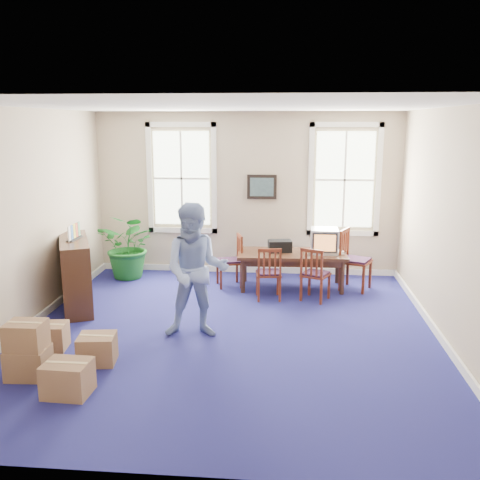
# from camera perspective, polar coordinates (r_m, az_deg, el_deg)

# --- Properties ---
(floor) EXTENTS (6.50, 6.50, 0.00)m
(floor) POSITION_cam_1_polar(r_m,az_deg,el_deg) (7.89, -1.13, -9.83)
(floor) COLOR navy
(floor) RESTS_ON ground
(ceiling) EXTENTS (6.50, 6.50, 0.00)m
(ceiling) POSITION_cam_1_polar(r_m,az_deg,el_deg) (7.31, -1.24, 14.08)
(ceiling) COLOR white
(ceiling) RESTS_ON ground
(wall_back) EXTENTS (6.50, 0.00, 6.50)m
(wall_back) POSITION_cam_1_polar(r_m,az_deg,el_deg) (10.63, 0.74, 4.93)
(wall_back) COLOR tan
(wall_back) RESTS_ON ground
(wall_front) EXTENTS (6.50, 0.00, 6.50)m
(wall_front) POSITION_cam_1_polar(r_m,az_deg,el_deg) (4.32, -5.91, -6.43)
(wall_front) COLOR tan
(wall_front) RESTS_ON ground
(wall_left) EXTENTS (0.00, 6.50, 6.50)m
(wall_left) POSITION_cam_1_polar(r_m,az_deg,el_deg) (8.31, -22.21, 1.88)
(wall_left) COLOR tan
(wall_left) RESTS_ON ground
(wall_right) EXTENTS (0.00, 6.50, 6.50)m
(wall_right) POSITION_cam_1_polar(r_m,az_deg,el_deg) (7.71, 21.57, 1.17)
(wall_right) COLOR tan
(wall_right) RESTS_ON ground
(baseboard_back) EXTENTS (6.00, 0.04, 0.12)m
(baseboard_back) POSITION_cam_1_polar(r_m,az_deg,el_deg) (10.91, 0.70, -3.14)
(baseboard_back) COLOR white
(baseboard_back) RESTS_ON ground
(baseboard_left) EXTENTS (0.04, 6.50, 0.12)m
(baseboard_left) POSITION_cam_1_polar(r_m,az_deg,el_deg) (8.69, -21.20, -8.15)
(baseboard_left) COLOR white
(baseboard_left) RESTS_ON ground
(baseboard_right) EXTENTS (0.04, 6.50, 0.12)m
(baseboard_right) POSITION_cam_1_polar(r_m,az_deg,el_deg) (8.12, 20.49, -9.54)
(baseboard_right) COLOR white
(baseboard_right) RESTS_ON ground
(window_left) EXTENTS (1.40, 0.12, 2.20)m
(window_left) POSITION_cam_1_polar(r_m,az_deg,el_deg) (10.75, -6.24, 6.55)
(window_left) COLOR white
(window_left) RESTS_ON ground
(window_right) EXTENTS (1.40, 0.12, 2.20)m
(window_right) POSITION_cam_1_polar(r_m,az_deg,el_deg) (10.60, 11.09, 6.31)
(window_right) COLOR white
(window_right) RESTS_ON ground
(wall_picture) EXTENTS (0.58, 0.06, 0.48)m
(wall_picture) POSITION_cam_1_polar(r_m,az_deg,el_deg) (10.55, 2.35, 5.68)
(wall_picture) COLOR black
(wall_picture) RESTS_ON ground
(conference_table) EXTENTS (1.99, 0.96, 0.67)m
(conference_table) POSITION_cam_1_polar(r_m,az_deg,el_deg) (9.88, 5.52, -3.21)
(conference_table) COLOR #3C2215
(conference_table) RESTS_ON ground
(crt_tv) EXTENTS (0.49, 0.54, 0.44)m
(crt_tv) POSITION_cam_1_polar(r_m,az_deg,el_deg) (9.81, 8.97, -0.07)
(crt_tv) COLOR #B7B7BC
(crt_tv) RESTS_ON conference_table
(game_console) EXTENTS (0.17, 0.21, 0.05)m
(game_console) POSITION_cam_1_polar(r_m,az_deg,el_deg) (9.84, 10.51, -1.27)
(game_console) COLOR white
(game_console) RESTS_ON conference_table
(equipment_bag) EXTENTS (0.46, 0.34, 0.21)m
(equipment_bag) POSITION_cam_1_polar(r_m,az_deg,el_deg) (9.82, 4.27, -0.64)
(equipment_bag) COLOR black
(equipment_bag) RESTS_ON conference_table
(chair_near_left) EXTENTS (0.47, 0.47, 0.93)m
(chair_near_left) POSITION_cam_1_polar(r_m,az_deg,el_deg) (9.21, 3.06, -3.49)
(chair_near_left) COLOR maroon
(chair_near_left) RESTS_ON ground
(chair_near_right) EXTENTS (0.56, 0.56, 0.94)m
(chair_near_right) POSITION_cam_1_polar(r_m,az_deg,el_deg) (9.22, 8.06, -3.57)
(chair_near_right) COLOR maroon
(chair_near_right) RESTS_ON ground
(chair_end_left) EXTENTS (0.54, 0.54, 0.97)m
(chair_end_left) POSITION_cam_1_polar(r_m,az_deg,el_deg) (9.90, -1.19, -2.22)
(chair_end_left) COLOR maroon
(chair_end_left) RESTS_ON ground
(chair_end_right) EXTENTS (0.66, 0.66, 1.10)m
(chair_end_right) POSITION_cam_1_polar(r_m,az_deg,el_deg) (9.91, 12.27, -2.10)
(chair_end_right) COLOR maroon
(chair_end_right) RESTS_ON ground
(man) EXTENTS (1.00, 0.81, 1.92)m
(man) POSITION_cam_1_polar(r_m,az_deg,el_deg) (7.51, -4.70, -3.31)
(man) COLOR #7E94C9
(man) RESTS_ON ground
(credenza) EXTENTS (1.01, 1.56, 1.19)m
(credenza) POSITION_cam_1_polar(r_m,az_deg,el_deg) (9.17, -17.14, -3.27)
(credenza) COLOR #3C2215
(credenza) RESTS_ON ground
(brochure_rack) EXTENTS (0.23, 0.61, 0.26)m
(brochure_rack) POSITION_cam_1_polar(r_m,az_deg,el_deg) (9.00, -17.30, 1.18)
(brochure_rack) COLOR #99999E
(brochure_rack) RESTS_ON credenza
(potted_plant) EXTENTS (1.38, 1.28, 1.28)m
(potted_plant) POSITION_cam_1_polar(r_m,az_deg,el_deg) (10.60, -11.66, -0.62)
(potted_plant) COLOR #15581B
(potted_plant) RESTS_ON ground
(cardboard_boxes) EXTENTS (1.32, 1.32, 0.73)m
(cardboard_boxes) POSITION_cam_1_polar(r_m,az_deg,el_deg) (6.95, -20.06, -10.57)
(cardboard_boxes) COLOR #8E6745
(cardboard_boxes) RESTS_ON ground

